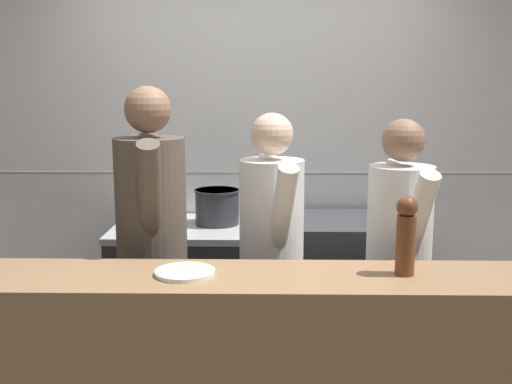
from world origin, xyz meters
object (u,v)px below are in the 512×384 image
Objects in this scene: oven_range at (184,291)px; plated_dish_main at (185,272)px; stock_pot at (154,209)px; pepper_mill at (406,234)px; chef_head_cook at (152,240)px; chef_line at (398,259)px; chef_sous at (271,253)px; sauce_pot at (217,206)px.

plated_dish_main reaches higher than oven_range.
stock_pot is 1.37m from plated_dish_main.
plated_dish_main is at bearing -179.09° from pepper_mill.
chef_line is (1.24, -0.02, -0.09)m from chef_head_cook.
chef_line is (0.64, -0.05, -0.01)m from chef_sous.
chef_sous is (0.34, -0.73, -0.09)m from sauce_pot.
pepper_mill reaches higher than plated_dish_main.
chef_head_cook is (-0.27, -0.77, -0.02)m from sauce_pot.
sauce_pot reaches higher than stock_pot.
chef_head_cook reaches higher than chef_sous.
stock_pot reaches higher than oven_range.
chef_head_cook reaches higher than sauce_pot.
stock_pot is 0.81× the size of sauce_pot.
chef_head_cook reaches higher than stock_pot.
chef_sous is 1.02× the size of chef_line.
plated_dish_main is at bearing -162.79° from chef_line.
pepper_mill is at bearing -56.19° from sauce_pot.
pepper_mill is at bearing -49.35° from oven_range.
sauce_pot is (0.40, 0.01, 0.02)m from stock_pot.
chef_sous reaches higher than sauce_pot.
pepper_mill is at bearing -111.41° from chef_line.
sauce_pot is at bearing 60.34° from chef_head_cook.
oven_range is 0.56m from stock_pot.
pepper_mill is (1.28, -1.31, 0.18)m from stock_pot.
sauce_pot is at bearing 123.81° from pepper_mill.
pepper_mill is at bearing -35.93° from chef_head_cook.
oven_range is 1.47m from chef_line.
chef_line is (0.09, 0.53, -0.26)m from pepper_mill.
chef_head_cook is (-0.24, 0.56, -0.01)m from plated_dish_main.
plated_dish_main is 0.61m from chef_head_cook.
plated_dish_main is 1.14m from chef_line.
stock_pot is at bearing 170.43° from oven_range.
stock_pot is 0.40m from sauce_pot.
pepper_mill is (1.10, -1.28, 0.71)m from oven_range.
chef_sous is (0.55, -0.69, 0.46)m from oven_range.
chef_head_cook is (-0.05, -0.73, 0.53)m from oven_range.
sauce_pot is 0.88× the size of pepper_mill.
chef_sous is at bearing -51.36° from oven_range.
oven_range is 0.50× the size of chef_head_cook.
chef_line reaches higher than sauce_pot.
pepper_mill is (0.90, 0.01, 0.16)m from plated_dish_main.
stock_pot is 1.58m from chef_line.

